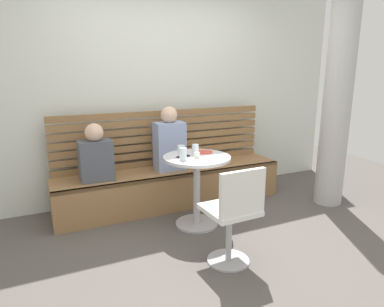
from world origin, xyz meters
TOP-DOWN VIEW (x-y plane):
  - ground at (0.00, 0.00)m, footprint 8.00×8.00m
  - back_wall at (0.00, 1.64)m, footprint 5.20×0.10m
  - concrete_pillar at (1.75, 0.45)m, footprint 0.32×0.32m
  - booth_bench at (0.00, 1.20)m, footprint 2.70×0.52m
  - booth_backrest at (0.00, 1.44)m, footprint 2.65×0.04m
  - cafe_table at (0.02, 0.57)m, footprint 0.68×0.68m
  - white_chair at (-0.04, -0.25)m, footprint 0.41×0.41m
  - person_adult at (-0.02, 1.20)m, footprint 0.34×0.22m
  - person_child_left at (-0.87, 1.16)m, footprint 0.34×0.22m
  - cup_water_clear at (0.03, 0.63)m, footprint 0.07×0.07m
  - cup_espresso_small at (-0.00, 0.52)m, footprint 0.06×0.06m
  - cup_glass_tall at (-0.16, 0.49)m, footprint 0.07×0.07m
  - cup_glass_short at (-0.06, 0.77)m, footprint 0.08×0.08m
  - plate_small at (0.16, 0.68)m, footprint 0.17×0.17m
  - phone_on_table at (-0.11, 0.61)m, footprint 0.16×0.12m

SIDE VIEW (x-z plane):
  - ground at x=0.00m, z-range 0.00..0.00m
  - booth_bench at x=0.00m, z-range 0.00..0.44m
  - white_chair at x=-0.04m, z-range 0.04..0.89m
  - cafe_table at x=0.02m, z-range 0.15..0.89m
  - person_child_left at x=-0.87m, z-range 0.40..1.01m
  - phone_on_table at x=-0.11m, z-range 0.74..0.75m
  - plate_small at x=0.16m, z-range 0.74..0.75m
  - cup_espresso_small at x=0.00m, z-range 0.74..0.79m
  - person_adult at x=-0.02m, z-range 0.40..1.14m
  - booth_backrest at x=0.00m, z-range 0.44..1.11m
  - cup_glass_short at x=-0.06m, z-range 0.74..0.82m
  - cup_water_clear at x=0.03m, z-range 0.74..0.85m
  - cup_glass_tall at x=-0.16m, z-range 0.74..0.86m
  - concrete_pillar at x=1.75m, z-range 0.00..2.80m
  - back_wall at x=0.00m, z-range 0.00..2.90m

